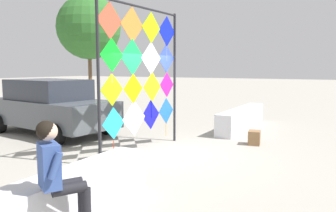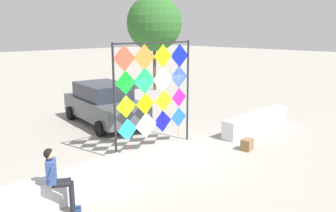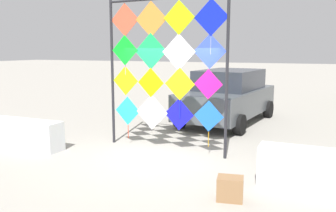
% 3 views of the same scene
% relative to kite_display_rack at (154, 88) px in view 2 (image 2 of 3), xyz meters
% --- Properties ---
extents(ground, '(120.00, 120.00, 0.00)m').
position_rel_kite_display_rack_xyz_m(ground, '(0.12, -0.76, -2.15)').
color(ground, '#9E998E').
extents(plaza_ledge_left, '(4.04, 0.55, 0.72)m').
position_rel_kite_display_rack_xyz_m(plaza_ledge_left, '(-4.28, -1.27, -1.79)').
color(plaza_ledge_left, silver).
rests_on(plaza_ledge_left, ground).
extents(plaza_ledge_right, '(4.04, 0.55, 0.72)m').
position_rel_kite_display_rack_xyz_m(plaza_ledge_right, '(4.51, -1.27, -1.79)').
color(plaza_ledge_right, silver).
rests_on(plaza_ledge_right, ground).
extents(kite_display_rack, '(3.16, 0.29, 3.70)m').
position_rel_kite_display_rack_xyz_m(kite_display_rack, '(0.00, 0.00, 0.00)').
color(kite_display_rack, '#232328').
rests_on(kite_display_rack, ground).
extents(seated_vendor, '(0.76, 0.66, 1.57)m').
position_rel_kite_display_rack_xyz_m(seated_vendor, '(-4.38, -1.72, -1.22)').
color(seated_vendor, black).
rests_on(seated_vendor, ground).
extents(parked_car, '(2.66, 4.80, 1.78)m').
position_rel_kite_display_rack_xyz_m(parked_car, '(0.60, 3.99, -1.25)').
color(parked_car, '#4C5156').
rests_on(parked_car, ground).
extents(cardboard_box_large, '(0.48, 0.39, 0.39)m').
position_rel_kite_display_rack_xyz_m(cardboard_box_large, '(2.20, -2.32, -1.95)').
color(cardboard_box_large, olive).
rests_on(cardboard_box_large, ground).
extents(tree_palm_like, '(3.70, 3.70, 6.34)m').
position_rel_kite_display_rack_xyz_m(tree_palm_like, '(7.83, 8.95, 2.35)').
color(tree_palm_like, brown).
rests_on(tree_palm_like, ground).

